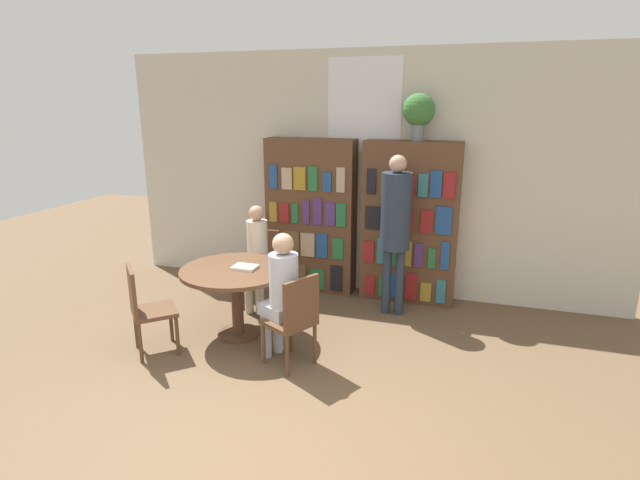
% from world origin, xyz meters
% --- Properties ---
extents(ground_plane, '(16.00, 16.00, 0.00)m').
position_xyz_m(ground_plane, '(0.00, 0.00, 0.00)').
color(ground_plane, brown).
extents(wall_back, '(6.40, 0.07, 3.00)m').
position_xyz_m(wall_back, '(0.00, 3.31, 1.51)').
color(wall_back, beige).
rests_on(wall_back, ground_plane).
extents(bookshelf_left, '(1.13, 0.34, 1.95)m').
position_xyz_m(bookshelf_left, '(-0.63, 3.11, 0.97)').
color(bookshelf_left, brown).
rests_on(bookshelf_left, ground_plane).
extents(bookshelf_right, '(1.13, 0.34, 1.95)m').
position_xyz_m(bookshelf_right, '(0.63, 3.11, 0.97)').
color(bookshelf_right, brown).
rests_on(bookshelf_right, ground_plane).
extents(flower_vase, '(0.37, 0.37, 0.53)m').
position_xyz_m(flower_vase, '(0.67, 3.12, 2.28)').
color(flower_vase, slate).
rests_on(flower_vase, bookshelf_right).
extents(reading_table, '(1.14, 1.14, 0.74)m').
position_xyz_m(reading_table, '(-0.92, 1.56, 0.61)').
color(reading_table, brown).
rests_on(reading_table, ground_plane).
extents(chair_near_camera, '(0.57, 0.57, 0.90)m').
position_xyz_m(chair_near_camera, '(-1.57, 0.93, 0.50)').
color(chair_near_camera, brown).
rests_on(chair_near_camera, ground_plane).
extents(chair_left_side, '(0.45, 0.45, 0.90)m').
position_xyz_m(chair_left_side, '(-1.04, 2.46, 0.50)').
color(chair_left_side, brown).
rests_on(chair_left_side, ground_plane).
extents(chair_far_side, '(0.54, 0.54, 0.90)m').
position_xyz_m(chair_far_side, '(-0.12, 1.13, 0.50)').
color(chair_far_side, brown).
rests_on(chair_far_side, ground_plane).
extents(seated_reader_left, '(0.28, 0.37, 1.24)m').
position_xyz_m(seated_reader_left, '(-1.01, 2.27, 0.69)').
color(seated_reader_left, beige).
rests_on(seated_reader_left, ground_plane).
extents(seated_reader_right, '(0.41, 0.39, 1.26)m').
position_xyz_m(seated_reader_right, '(-0.27, 1.22, 0.72)').
color(seated_reader_right, '#B2B7C6').
rests_on(seated_reader_right, ground_plane).
extents(librarian_standing, '(0.33, 0.60, 1.84)m').
position_xyz_m(librarian_standing, '(0.54, 2.61, 1.14)').
color(librarian_standing, '#232D3D').
rests_on(librarian_standing, ground_plane).
extents(open_book_on_table, '(0.24, 0.18, 0.03)m').
position_xyz_m(open_book_on_table, '(-0.82, 1.58, 0.76)').
color(open_book_on_table, silver).
rests_on(open_book_on_table, reading_table).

